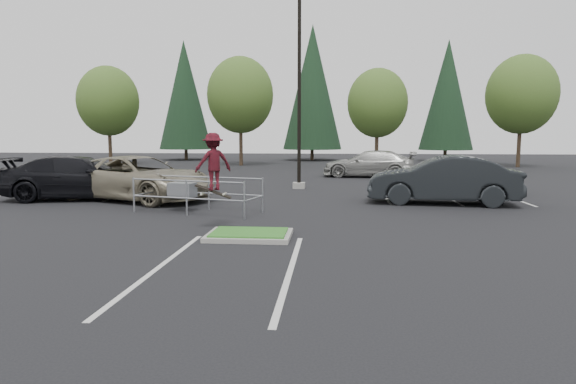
# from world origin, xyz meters

# --- Properties ---
(ground) EXTENTS (120.00, 120.00, 0.00)m
(ground) POSITION_xyz_m (0.00, 0.00, 0.00)
(ground) COLOR black
(ground) RESTS_ON ground
(grass_median) EXTENTS (2.20, 1.60, 0.16)m
(grass_median) POSITION_xyz_m (0.00, 0.00, 0.08)
(grass_median) COLOR gray
(grass_median) RESTS_ON ground
(stall_lines) EXTENTS (22.62, 17.60, 0.01)m
(stall_lines) POSITION_xyz_m (-1.35, 6.02, 0.00)
(stall_lines) COLOR beige
(stall_lines) RESTS_ON ground
(light_pole) EXTENTS (0.70, 0.60, 10.12)m
(light_pole) POSITION_xyz_m (0.50, 12.00, 4.56)
(light_pole) COLOR gray
(light_pole) RESTS_ON ground
(decid_a) EXTENTS (5.44, 5.44, 8.91)m
(decid_a) POSITION_xyz_m (-18.01, 30.03, 5.58)
(decid_a) COLOR #38281C
(decid_a) RESTS_ON ground
(decid_b) EXTENTS (5.89, 5.89, 9.64)m
(decid_b) POSITION_xyz_m (-6.01, 30.53, 6.04)
(decid_b) COLOR #38281C
(decid_b) RESTS_ON ground
(decid_c) EXTENTS (5.12, 5.12, 8.38)m
(decid_c) POSITION_xyz_m (5.99, 29.83, 5.25)
(decid_c) COLOR #38281C
(decid_c) RESTS_ON ground
(decid_d) EXTENTS (5.76, 5.76, 9.43)m
(decid_d) POSITION_xyz_m (17.99, 30.33, 5.91)
(decid_d) COLOR #38281C
(decid_d) RESTS_ON ground
(conif_a) EXTENTS (5.72, 5.72, 13.00)m
(conif_a) POSITION_xyz_m (-14.00, 40.00, 7.10)
(conif_a) COLOR #38281C
(conif_a) RESTS_ON ground
(conif_b) EXTENTS (6.38, 6.38, 14.50)m
(conif_b) POSITION_xyz_m (0.00, 40.50, 7.85)
(conif_b) COLOR #38281C
(conif_b) RESTS_ON ground
(conif_c) EXTENTS (5.50, 5.50, 12.50)m
(conif_c) POSITION_xyz_m (14.00, 39.50, 6.85)
(conif_c) COLOR #38281C
(conif_c) RESTS_ON ground
(cart_corral) EXTENTS (4.58, 2.60, 1.23)m
(cart_corral) POSITION_xyz_m (-2.97, 4.13, 0.77)
(cart_corral) COLOR #999CA1
(cart_corral) RESTS_ON ground
(skateboarder) EXTENTS (1.21, 1.08, 1.87)m
(skateboarder) POSITION_xyz_m (-1.20, 1.00, 1.94)
(skateboarder) COLOR black
(skateboarder) RESTS_ON ground
(car_l_tan) EXTENTS (7.29, 5.24, 1.84)m
(car_l_tan) POSITION_xyz_m (-5.95, 7.00, 0.92)
(car_l_tan) COLOR gray
(car_l_tan) RESTS_ON ground
(car_l_black) EXTENTS (6.66, 3.75, 1.82)m
(car_l_black) POSITION_xyz_m (-8.47, 7.00, 0.91)
(car_l_black) COLOR black
(car_l_black) RESTS_ON ground
(car_l_grey) EXTENTS (4.74, 3.16, 1.50)m
(car_l_grey) POSITION_xyz_m (-11.50, 11.50, 0.75)
(car_l_grey) COLOR #45484C
(car_l_grey) RESTS_ON ground
(car_r_charc) EXTENTS (5.93, 2.66, 1.89)m
(car_r_charc) POSITION_xyz_m (6.50, 7.00, 0.95)
(car_r_charc) COLOR black
(car_r_charc) RESTS_ON ground
(car_r_black) EXTENTS (4.79, 2.11, 1.60)m
(car_r_black) POSITION_xyz_m (8.00, 10.79, 0.80)
(car_r_black) COLOR black
(car_r_black) RESTS_ON ground
(car_far_silver) EXTENTS (6.20, 3.20, 1.72)m
(car_far_silver) POSITION_xyz_m (4.61, 19.16, 0.86)
(car_far_silver) COLOR #9A9A95
(car_far_silver) RESTS_ON ground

